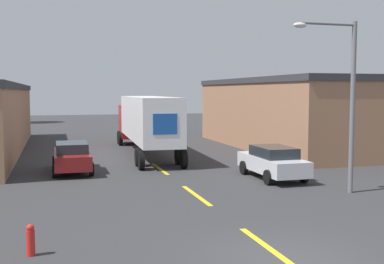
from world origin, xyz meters
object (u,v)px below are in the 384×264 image
object	(u,v)px
semi_truck	(145,119)
parked_car_left_far	(72,157)
street_lamp	(345,92)
fire_hydrant	(31,240)
parked_car_right_mid	(273,162)

from	to	relation	value
semi_truck	parked_car_left_far	bearing A→B (deg)	-126.09
parked_car_left_far	street_lamp	distance (m)	14.09
semi_truck	fire_hydrant	world-z (taller)	semi_truck
parked_car_left_far	fire_hydrant	distance (m)	13.15
parked_car_left_far	street_lamp	bearing A→B (deg)	-38.53
street_lamp	parked_car_left_far	bearing A→B (deg)	141.47
street_lamp	semi_truck	bearing A→B (deg)	110.56
street_lamp	fire_hydrant	bearing A→B (deg)	-159.60
parked_car_right_mid	street_lamp	size ratio (longest dim) A/B	0.67
street_lamp	fire_hydrant	world-z (taller)	street_lamp
semi_truck	parked_car_right_mid	world-z (taller)	semi_truck
street_lamp	fire_hydrant	size ratio (longest dim) A/B	8.50
semi_truck	street_lamp	bearing A→B (deg)	-67.01
semi_truck	street_lamp	xyz separation A→B (m)	(5.60, -14.93, 1.86)
parked_car_right_mid	fire_hydrant	distance (m)	13.79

